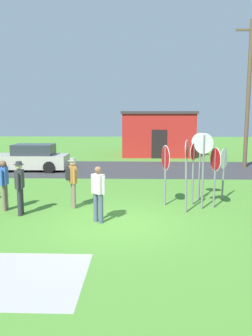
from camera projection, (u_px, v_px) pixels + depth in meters
ground_plane at (115, 223)px, 10.17m from camera, size 80.00×80.00×0.00m
street_asphalt at (126, 169)px, 20.30m from camera, size 60.00×6.40×0.01m
concrete_path at (5, 277)px, 6.78m from camera, size 3.20×2.40×0.01m
building_background at (157, 133)px, 27.40m from camera, size 5.62×5.36×3.43m
utility_pole at (248, 92)px, 20.26m from camera, size 1.80×0.24×8.62m
parked_car_on_street at (31, 158)px, 19.69m from camera, size 4.31×2.03×1.51m
stop_sign_nearest at (224, 165)px, 12.75m from camera, size 0.47×0.66×1.98m
stop_sign_far_back at (186, 165)px, 11.03m from camera, size 0.21×0.60×2.40m
stop_sign_low_front at (203, 158)px, 11.42m from camera, size 0.67×0.20×2.59m
stop_sign_tallest at (215, 167)px, 11.62m from camera, size 0.20×0.80×2.10m
stop_sign_rear_left at (165, 164)px, 11.97m from camera, size 0.23×0.87×2.14m
stop_sign_leaning_right at (193, 164)px, 12.01m from camera, size 0.33×0.53×2.21m
stop_sign_rear_right at (200, 155)px, 12.77m from camera, size 0.61×0.29×2.52m
person_on_left at (98, 191)px, 10.13m from camera, size 0.46×0.40×1.69m
person_in_teal at (4, 183)px, 11.41m from camera, size 0.24×0.57×1.69m
person_holding_notes at (20, 185)px, 10.87m from camera, size 0.32×0.57×1.74m
person_near_signs at (72, 179)px, 11.70m from camera, size 0.43×0.54×1.74m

